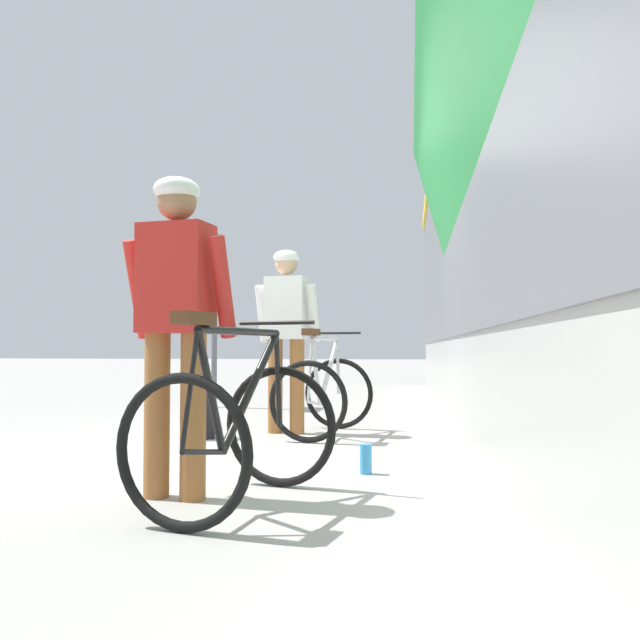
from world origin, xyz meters
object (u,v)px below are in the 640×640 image
at_px(bicycle_near_silver, 324,392).
at_px(cyclist_far_in_red, 176,305).
at_px(backpack_on_platform, 199,416).
at_px(platform_sign_post, 215,289).
at_px(bicycle_far_black, 237,428).
at_px(water_bottle_near_the_bikes, 366,459).
at_px(cyclist_near_in_white, 286,323).

bearing_deg(bicycle_near_silver, cyclist_far_in_red, -100.23).
xyz_separation_m(backpack_on_platform, platform_sign_post, (-0.78, 2.97, 1.42)).
xyz_separation_m(bicycle_near_silver, platform_sign_post, (-1.87, 2.61, 1.22)).
relative_size(bicycle_far_black, water_bottle_near_the_bikes, 6.30).
bearing_deg(cyclist_far_in_red, water_bottle_near_the_bikes, 40.12).
bearing_deg(cyclist_far_in_red, bicycle_near_silver, 79.77).
distance_m(bicycle_near_silver, platform_sign_post, 3.44).
bearing_deg(cyclist_near_in_white, water_bottle_near_the_bikes, -64.78).
distance_m(cyclist_near_in_white, platform_sign_post, 2.97).
relative_size(cyclist_far_in_red, water_bottle_near_the_bikes, 9.19).
bearing_deg(cyclist_near_in_white, platform_sign_post, 120.81).
distance_m(bicycle_far_black, water_bottle_near_the_bikes, 1.17).
height_order(cyclist_far_in_red, bicycle_far_black, cyclist_far_in_red).
xyz_separation_m(cyclist_far_in_red, bicycle_far_black, (0.38, -0.13, -0.65)).
height_order(cyclist_near_in_white, bicycle_near_silver, cyclist_near_in_white).
bearing_deg(platform_sign_post, water_bottle_near_the_bikes, -61.53).
relative_size(cyclist_far_in_red, platform_sign_post, 0.73).
distance_m(cyclist_far_in_red, platform_sign_post, 5.44).
bearing_deg(bicycle_near_silver, water_bottle_near_the_bikes, -74.09).
xyz_separation_m(cyclist_near_in_white, platform_sign_post, (-1.49, 2.50, 0.57)).
xyz_separation_m(cyclist_far_in_red, backpack_on_platform, (-0.62, 2.26, -0.85)).
xyz_separation_m(cyclist_near_in_white, backpack_on_platform, (-0.71, -0.46, -0.85)).
height_order(cyclist_far_in_red, water_bottle_near_the_bikes, cyclist_far_in_red).
bearing_deg(platform_sign_post, bicycle_near_silver, -54.28).
distance_m(bicycle_near_silver, bicycle_far_black, 2.76).
xyz_separation_m(backpack_on_platform, water_bottle_near_the_bikes, (1.61, -1.43, -0.10)).
xyz_separation_m(cyclist_far_in_red, water_bottle_near_the_bikes, (0.98, 0.83, -0.96)).
distance_m(cyclist_near_in_white, water_bottle_near_the_bikes, 2.31).
xyz_separation_m(cyclist_near_in_white, water_bottle_near_the_bikes, (0.89, -1.90, -0.96)).
height_order(backpack_on_platform, platform_sign_post, platform_sign_post).
bearing_deg(cyclist_far_in_red, platform_sign_post, 105.01).
height_order(bicycle_far_black, platform_sign_post, platform_sign_post).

